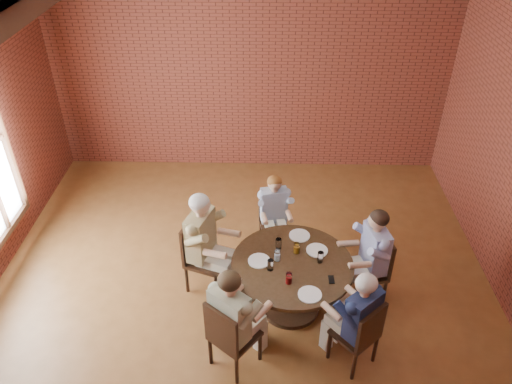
{
  "coord_description": "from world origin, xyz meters",
  "views": [
    {
      "loc": [
        0.28,
        -4.24,
        4.74
      ],
      "look_at": [
        0.16,
        1.0,
        1.1
      ],
      "focal_mm": 35.0,
      "sensor_mm": 36.0,
      "label": 1
    }
  ],
  "objects_px": {
    "chair_b": "(273,220)",
    "diner_c": "(206,243)",
    "chair_c": "(200,252)",
    "chair_e": "(361,334)",
    "diner_a": "(369,257)",
    "chair_a": "(374,266)",
    "dining_table": "(292,277)",
    "diner_b": "(274,216)",
    "diner_e": "(357,320)",
    "chair_d": "(229,335)",
    "smartphone": "(331,279)",
    "diner_d": "(234,319)"
  },
  "relations": [
    {
      "from": "diner_a",
      "to": "diner_b",
      "type": "bearing_deg",
      "value": -140.45
    },
    {
      "from": "diner_b",
      "to": "dining_table",
      "type": "bearing_deg",
      "value": -90.0
    },
    {
      "from": "chair_a",
      "to": "diner_e",
      "type": "distance_m",
      "value": 1.05
    },
    {
      "from": "diner_c",
      "to": "smartphone",
      "type": "xyz_separation_m",
      "value": [
        1.48,
        -0.64,
        0.05
      ]
    },
    {
      "from": "dining_table",
      "to": "chair_e",
      "type": "bearing_deg",
      "value": -48.66
    },
    {
      "from": "diner_c",
      "to": "chair_a",
      "type": "bearing_deg",
      "value": -74.28
    },
    {
      "from": "chair_a",
      "to": "chair_c",
      "type": "xyz_separation_m",
      "value": [
        -2.16,
        0.18,
        0.02
      ]
    },
    {
      "from": "chair_e",
      "to": "diner_e",
      "type": "relative_size",
      "value": 0.71
    },
    {
      "from": "smartphone",
      "to": "dining_table",
      "type": "bearing_deg",
      "value": 147.75
    },
    {
      "from": "chair_a",
      "to": "diner_c",
      "type": "xyz_separation_m",
      "value": [
        -2.07,
        0.14,
        0.2
      ]
    },
    {
      "from": "chair_a",
      "to": "chair_e",
      "type": "height_order",
      "value": "chair_a"
    },
    {
      "from": "dining_table",
      "to": "chair_e",
      "type": "height_order",
      "value": "chair_e"
    },
    {
      "from": "chair_d",
      "to": "chair_e",
      "type": "relative_size",
      "value": 1.04
    },
    {
      "from": "chair_a",
      "to": "diner_e",
      "type": "bearing_deg",
      "value": -33.42
    },
    {
      "from": "chair_b",
      "to": "diner_c",
      "type": "xyz_separation_m",
      "value": [
        -0.84,
        -0.78,
        0.23
      ]
    },
    {
      "from": "chair_a",
      "to": "diner_d",
      "type": "relative_size",
      "value": 0.69
    },
    {
      "from": "chair_c",
      "to": "diner_c",
      "type": "distance_m",
      "value": 0.21
    },
    {
      "from": "chair_c",
      "to": "diner_d",
      "type": "relative_size",
      "value": 0.72
    },
    {
      "from": "diner_c",
      "to": "diner_e",
      "type": "relative_size",
      "value": 1.09
    },
    {
      "from": "diner_b",
      "to": "diner_e",
      "type": "xyz_separation_m",
      "value": [
        0.85,
        -1.83,
        0.04
      ]
    },
    {
      "from": "chair_b",
      "to": "diner_c",
      "type": "relative_size",
      "value": 0.62
    },
    {
      "from": "chair_b",
      "to": "chair_d",
      "type": "xyz_separation_m",
      "value": [
        -0.48,
        -2.02,
        0.04
      ]
    },
    {
      "from": "chair_a",
      "to": "diner_a",
      "type": "relative_size",
      "value": 0.7
    },
    {
      "from": "diner_b",
      "to": "diner_e",
      "type": "relative_size",
      "value": 0.93
    },
    {
      "from": "chair_b",
      "to": "diner_b",
      "type": "height_order",
      "value": "diner_b"
    },
    {
      "from": "dining_table",
      "to": "smartphone",
      "type": "relative_size",
      "value": 11.36
    },
    {
      "from": "dining_table",
      "to": "chair_c",
      "type": "height_order",
      "value": "chair_c"
    },
    {
      "from": "chair_c",
      "to": "chair_e",
      "type": "bearing_deg",
      "value": -103.58
    },
    {
      "from": "dining_table",
      "to": "chair_d",
      "type": "height_order",
      "value": "chair_d"
    },
    {
      "from": "diner_a",
      "to": "chair_b",
      "type": "bearing_deg",
      "value": -142.25
    },
    {
      "from": "chair_e",
      "to": "diner_b",
      "type": "bearing_deg",
      "value": -105.72
    },
    {
      "from": "diner_c",
      "to": "chair_d",
      "type": "xyz_separation_m",
      "value": [
        0.36,
        -1.25,
        -0.19
      ]
    },
    {
      "from": "diner_a",
      "to": "smartphone",
      "type": "xyz_separation_m",
      "value": [
        -0.51,
        -0.47,
        0.08
      ]
    },
    {
      "from": "chair_c",
      "to": "smartphone",
      "type": "height_order",
      "value": "chair_c"
    },
    {
      "from": "chair_d",
      "to": "chair_b",
      "type": "bearing_deg",
      "value": -64.9
    },
    {
      "from": "smartphone",
      "to": "diner_e",
      "type": "bearing_deg",
      "value": -65.57
    },
    {
      "from": "diner_b",
      "to": "chair_c",
      "type": "relative_size",
      "value": 1.24
    },
    {
      "from": "smartphone",
      "to": "diner_d",
      "type": "bearing_deg",
      "value": -153.87
    },
    {
      "from": "diner_d",
      "to": "diner_e",
      "type": "xyz_separation_m",
      "value": [
        1.29,
        0.06,
        -0.03
      ]
    },
    {
      "from": "dining_table",
      "to": "diner_e",
      "type": "relative_size",
      "value": 1.1
    },
    {
      "from": "dining_table",
      "to": "diner_d",
      "type": "distance_m",
      "value": 1.03
    },
    {
      "from": "diner_c",
      "to": "chair_e",
      "type": "xyz_separation_m",
      "value": [
        1.76,
        -1.18,
        -0.21
      ]
    },
    {
      "from": "diner_d",
      "to": "chair_e",
      "type": "distance_m",
      "value": 1.35
    },
    {
      "from": "diner_b",
      "to": "diner_d",
      "type": "bearing_deg",
      "value": -113.37
    },
    {
      "from": "diner_b",
      "to": "diner_e",
      "type": "height_order",
      "value": "diner_e"
    },
    {
      "from": "dining_table",
      "to": "chair_b",
      "type": "distance_m",
      "value": 1.17
    },
    {
      "from": "diner_a",
      "to": "chair_a",
      "type": "bearing_deg",
      "value": 90.0
    },
    {
      "from": "chair_d",
      "to": "diner_e",
      "type": "bearing_deg",
      "value": -136.16
    },
    {
      "from": "dining_table",
      "to": "chair_c",
      "type": "bearing_deg",
      "value": 160.34
    },
    {
      "from": "chair_b",
      "to": "diner_d",
      "type": "distance_m",
      "value": 2.01
    }
  ]
}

